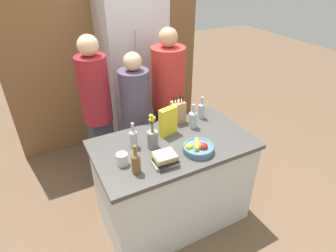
{
  "coord_description": "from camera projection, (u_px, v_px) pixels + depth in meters",
  "views": [
    {
      "loc": [
        -1.0,
        -1.8,
        2.38
      ],
      "look_at": [
        0.0,
        0.1,
        1.06
      ],
      "focal_mm": 30.0,
      "sensor_mm": 36.0,
      "label": 1
    }
  ],
  "objects": [
    {
      "name": "ground_plane",
      "position": [
        172.0,
        214.0,
        3.0
      ],
      "size": [
        14.0,
        14.0,
        0.0
      ],
      "primitive_type": "plane",
      "color": "brown"
    },
    {
      "name": "kitchen_island",
      "position": [
        173.0,
        182.0,
        2.76
      ],
      "size": [
        1.43,
        0.83,
        0.94
      ],
      "color": "silver",
      "rests_on": "ground_plane"
    },
    {
      "name": "back_wall_wood",
      "position": [
        107.0,
        50.0,
        3.7
      ],
      "size": [
        2.63,
        0.12,
        2.6
      ],
      "color": "brown",
      "rests_on": "ground_plane"
    },
    {
      "name": "refrigerator",
      "position": [
        134.0,
        76.0,
        3.66
      ],
      "size": [
        0.74,
        0.62,
        2.03
      ],
      "color": "#B7B7BC",
      "rests_on": "ground_plane"
    },
    {
      "name": "fruit_bowl",
      "position": [
        198.0,
        148.0,
        2.38
      ],
      "size": [
        0.26,
        0.26,
        0.1
      ],
      "color": "slate",
      "rests_on": "kitchen_island"
    },
    {
      "name": "knife_block",
      "position": [
        178.0,
        112.0,
        2.78
      ],
      "size": [
        0.13,
        0.11,
        0.3
      ],
      "color": "tan",
      "rests_on": "kitchen_island"
    },
    {
      "name": "flower_vase",
      "position": [
        153.0,
        137.0,
        2.4
      ],
      "size": [
        0.09,
        0.09,
        0.33
      ],
      "color": "gray",
      "rests_on": "kitchen_island"
    },
    {
      "name": "cereal_box",
      "position": [
        168.0,
        121.0,
        2.57
      ],
      "size": [
        0.19,
        0.1,
        0.27
      ],
      "color": "yellow",
      "rests_on": "kitchen_island"
    },
    {
      "name": "coffee_mug",
      "position": [
        122.0,
        159.0,
        2.23
      ],
      "size": [
        0.09,
        0.13,
        0.1
      ],
      "color": "silver",
      "rests_on": "kitchen_island"
    },
    {
      "name": "book_stack",
      "position": [
        165.0,
        159.0,
        2.23
      ],
      "size": [
        0.21,
        0.16,
        0.1
      ],
      "color": "#B7A88E",
      "rests_on": "kitchen_island"
    },
    {
      "name": "bottle_oil",
      "position": [
        193.0,
        118.0,
        2.69
      ],
      "size": [
        0.08,
        0.08,
        0.25
      ],
      "color": "#B2BCC1",
      "rests_on": "kitchen_island"
    },
    {
      "name": "bottle_vinegar",
      "position": [
        133.0,
        138.0,
        2.42
      ],
      "size": [
        0.07,
        0.07,
        0.24
      ],
      "color": "#B2BCC1",
      "rests_on": "kitchen_island"
    },
    {
      "name": "bottle_wine",
      "position": [
        136.0,
        162.0,
        2.13
      ],
      "size": [
        0.07,
        0.07,
        0.25
      ],
      "color": "brown",
      "rests_on": "kitchen_island"
    },
    {
      "name": "bottle_water",
      "position": [
        202.0,
        110.0,
        2.85
      ],
      "size": [
        0.06,
        0.06,
        0.24
      ],
      "color": "#B2BCC1",
      "rests_on": "kitchen_island"
    },
    {
      "name": "person_at_sink",
      "position": [
        97.0,
        107.0,
        2.96
      ],
      "size": [
        0.31,
        0.31,
        1.76
      ],
      "rotation": [
        0.0,
        0.0,
        0.23
      ],
      "color": "#383842",
      "rests_on": "ground_plane"
    },
    {
      "name": "person_in_blue",
      "position": [
        136.0,
        115.0,
        3.04
      ],
      "size": [
        0.31,
        0.31,
        1.58
      ],
      "rotation": [
        0.0,
        0.0,
        0.11
      ],
      "color": "#383842",
      "rests_on": "ground_plane"
    },
    {
      "name": "person_in_red_tee",
      "position": [
        168.0,
        96.0,
        3.23
      ],
      "size": [
        0.38,
        0.38,
        1.75
      ],
      "rotation": [
        0.0,
        0.0,
        0.07
      ],
      "color": "#383842",
      "rests_on": "ground_plane"
    }
  ]
}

